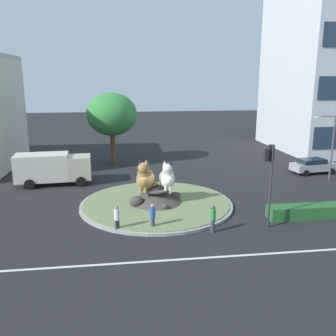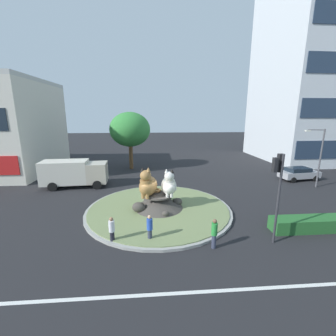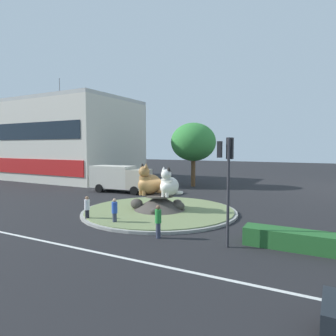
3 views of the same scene
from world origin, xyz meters
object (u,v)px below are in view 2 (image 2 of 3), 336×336
cat_statue_tabby (148,185)px  pedestrian_green_shirt (214,233)px  office_tower (317,55)px  delivery_box_truck (74,172)px  streetlight_arm (319,154)px  pedestrian_blue_shirt (150,228)px  broadleaf_tree_behind_island (130,130)px  hatchback_near_shophouse (299,173)px  cat_statue_white (169,185)px  traffic_light_mast (278,179)px  pedestrian_white_shirt (112,230)px

cat_statue_tabby → pedestrian_green_shirt: size_ratio=1.38×
office_tower → delivery_box_truck: (-34.77, -13.30, -15.14)m
streetlight_arm → pedestrian_blue_shirt: size_ratio=3.56×
broadleaf_tree_behind_island → hatchback_near_shophouse: bearing=-19.9°
office_tower → hatchback_near_shophouse: size_ratio=7.14×
office_tower → hatchback_near_shophouse: bearing=-127.1°
pedestrian_green_shirt → cat_statue_white: bearing=10.8°
traffic_light_mast → hatchback_near_shophouse: size_ratio=1.15×
streetlight_arm → pedestrian_white_shirt: streetlight_arm is taller
cat_statue_tabby → cat_statue_white: size_ratio=1.12×
traffic_light_mast → pedestrian_white_shirt: bearing=84.3°
traffic_light_mast → pedestrian_blue_shirt: (-7.35, 0.59, -3.03)m
office_tower → broadleaf_tree_behind_island: size_ratio=4.24×
hatchback_near_shophouse → delivery_box_truck: (-25.45, -0.64, 0.78)m
streetlight_arm → pedestrian_blue_shirt: streetlight_arm is taller
broadleaf_tree_behind_island → streetlight_arm: size_ratio=1.29×
office_tower → delivery_box_truck: 40.19m
delivery_box_truck → cat_statue_tabby: bearing=-45.3°
office_tower → pedestrian_white_shirt: (-29.03, -24.66, -15.83)m
broadleaf_tree_behind_island → hatchback_near_shophouse: 21.93m
broadleaf_tree_behind_island → streetlight_arm: bearing=-26.5°
pedestrian_white_shirt → pedestrian_green_shirt: (5.91, -0.94, 0.07)m
office_tower → pedestrian_blue_shirt: (-26.79, -24.64, -15.81)m
cat_statue_tabby → broadleaf_tree_behind_island: bearing=-151.5°
cat_statue_tabby → cat_statue_white: bearing=112.9°
hatchback_near_shophouse → streetlight_arm: bearing=-98.4°
cat_statue_tabby → streetlight_arm: streetlight_arm is taller
cat_statue_tabby → pedestrian_blue_shirt: (0.13, -4.39, -1.31)m
cat_statue_white → pedestrian_blue_shirt: (-1.53, -4.51, -1.23)m
cat_statue_tabby → pedestrian_green_shirt: bearing=54.2°
traffic_light_mast → broadleaf_tree_behind_island: bearing=24.4°
traffic_light_mast → pedestrian_white_shirt: 10.07m
broadleaf_tree_behind_island → streetlight_arm: broadleaf_tree_behind_island is taller
pedestrian_green_shirt → delivery_box_truck: delivery_box_truck is taller
cat_statue_tabby → office_tower: bearing=145.7°
traffic_light_mast → broadleaf_tree_behind_island: 22.31m
pedestrian_green_shirt → delivery_box_truck: size_ratio=0.27×
pedestrian_blue_shirt → hatchback_near_shophouse: pedestrian_blue_shirt is taller
cat_statue_tabby → pedestrian_blue_shirt: 4.58m
hatchback_near_shophouse → delivery_box_truck: delivery_box_truck is taller
cat_statue_white → pedestrian_blue_shirt: 4.92m
hatchback_near_shophouse → delivery_box_truck: size_ratio=0.70×
traffic_light_mast → pedestrian_blue_shirt: size_ratio=3.14×
office_tower → streetlight_arm: size_ratio=5.45×
streetlight_arm → delivery_box_truck: (-25.40, 2.06, -2.01)m
pedestrian_blue_shirt → hatchback_near_shophouse: bearing=-88.0°
office_tower → traffic_light_mast: bearing=-128.4°
pedestrian_blue_shirt → pedestrian_green_shirt: pedestrian_green_shirt is taller
streetlight_arm → pedestrian_blue_shirt: (-17.41, -9.27, -2.68)m
pedestrian_green_shirt → hatchback_near_shophouse: bearing=-57.4°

